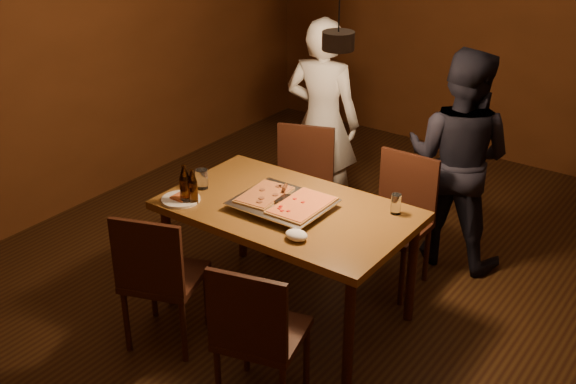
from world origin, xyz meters
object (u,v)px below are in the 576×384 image
Objects in this scene: plate_slice at (181,199)px; pendant_lamp at (338,39)px; dining_table at (288,218)px; beer_bottle_a at (185,184)px; chair_near_right at (256,326)px; diner_dark at (458,159)px; beer_bottle_b at (193,187)px; chair_near_left at (157,269)px; chair_far_left at (302,177)px; pizza_tray at (283,205)px; diner_white at (322,122)px; chair_far_right at (400,209)px.

pendant_lamp reaches higher than plate_slice.
beer_bottle_a is at bearing -149.37° from dining_table.
chair_near_right is 0.33× the size of diner_dark.
beer_bottle_b is 0.14m from plate_slice.
chair_near_right is (0.39, -0.82, -0.14)m from dining_table.
pendant_lamp is (-0.19, 1.01, 1.22)m from chair_near_right.
chair_near_left is at bearing -122.97° from pendant_lamp.
beer_bottle_a reaches higher than chair_far_left.
chair_far_left reaches higher than dining_table.
beer_bottle_a is (-0.14, 0.41, 0.34)m from chair_near_left.
diner_white is (-0.55, 1.27, 0.03)m from pizza_tray.
pendant_lamp reaches higher than chair_near_left.
diner_white reaches higher than dining_table.
diner_white is at bearing 114.41° from dining_table.
diner_dark is (0.57, 1.26, 0.00)m from pizza_tray.
beer_bottle_b is at bearing 30.78° from beer_bottle_a.
plate_slice is (-0.05, 0.00, -0.12)m from beer_bottle_a.
beer_bottle_b is at bearing 66.10° from chair_far_left.
chair_far_left is 1.11m from diner_dark.
beer_bottle_b is 0.14× the size of diner_white.
chair_far_right is 2.18× the size of beer_bottle_b.
chair_far_left is 1.13m from plate_slice.
diner_dark is (1.14, 1.54, 0.01)m from plate_slice.
chair_near_left is 1.98m from diner_white.
diner_dark is 1.41× the size of pendant_lamp.
pendant_lamp is (0.78, 0.50, 1.00)m from plate_slice.
chair_near_left is at bearing -118.57° from dining_table.
pendant_lamp is (0.21, 0.23, 0.99)m from pizza_tray.
chair_near_left is 2.42× the size of beer_bottle_b.
beer_bottle_b is at bearing 51.30° from diner_dark.
pizza_tray is (0.43, -0.82, 0.24)m from chair_far_left.
chair_near_left is (-0.40, -0.73, -0.14)m from dining_table.
chair_near_left is 0.49× the size of pendant_lamp.
chair_near_right is at bearing -64.57° from dining_table.
chair_far_right is at bearing 63.30° from dining_table.
pendant_lamp is at bearing 32.80° from plate_slice.
chair_far_right is 0.56m from diner_dark.
chair_near_right is 0.32× the size of diner_white.
beer_bottle_a is (-0.93, 0.51, 0.34)m from chair_near_right.
chair_near_left is at bearing 60.00° from diner_dark.
chair_far_right is 0.94× the size of chair_near_right.
plate_slice is at bearing 61.61° from chair_far_left.
chair_far_left reaches higher than pizza_tray.
diner_dark is at bearing 53.51° from plate_slice.
chair_far_left is at bearing 84.90° from beer_bottle_a.
plate_slice is at bearing 49.47° from diner_dark.
pendant_lamp is (-0.35, -1.03, 0.99)m from diner_dark.
beer_bottle_b is at bearing 82.92° from chair_near_left.
chair_far_left is 0.99× the size of pizza_tray.
plate_slice is at bearing 137.50° from chair_near_right.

